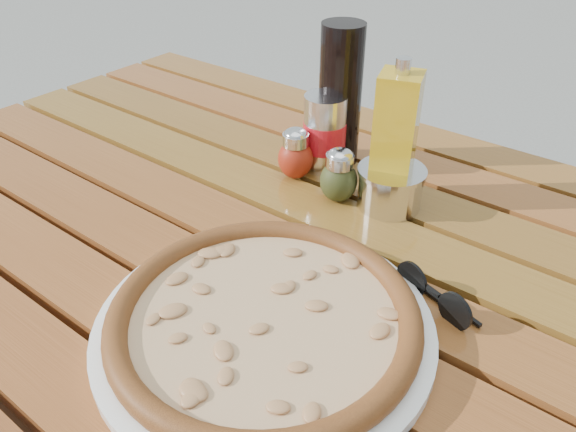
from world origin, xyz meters
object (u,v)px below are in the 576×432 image
Objects in this scene: oregano_shaker at (339,176)px; parmesan_tin at (390,187)px; pepper_shaker at (296,154)px; sunglasses at (434,295)px; soda_can at (325,133)px; table at (279,286)px; pizza at (264,316)px; plate at (264,327)px; olive_oil_cruet at (395,140)px; dark_bottle at (340,96)px.

oregano_shaker is 0.80× the size of parmesan_tin.
pepper_shaker reaches higher than sunglasses.
sunglasses is (0.28, -0.19, -0.04)m from soda_can.
table is 3.53× the size of pizza.
soda_can is at bearing 114.89° from plate.
pizza is at bearing -85.24° from olive_oil_cruet.
soda_can is 1.17× the size of parmesan_tin.
dark_bottle is 0.14m from olive_oil_cruet.
dark_bottle is 2.14× the size of parmesan_tin.
plate is at bearing -112.73° from sunglasses.
soda_can is 0.34m from sunglasses.
sunglasses is at bearing 3.04° from table.
dark_bottle reaches higher than soda_can.
oregano_shaker is 0.68× the size of soda_can.
table is at bearing -60.26° from pepper_shaker.
pepper_shaker reaches higher than pizza.
dark_bottle is (-0.07, 0.24, 0.19)m from table.
parmesan_tin is (0.14, -0.07, -0.08)m from dark_bottle.
parmesan_tin is at bearing 93.44° from plate.
table is at bearing -74.55° from dark_bottle.
sunglasses is (0.30, -0.14, -0.02)m from pepper_shaker.
table is at bearing -109.21° from olive_oil_cruet.
olive_oil_cruet reaches higher than sunglasses.
plate is at bearing -85.24° from olive_oil_cruet.
plate is at bearing -58.69° from pepper_shaker.
sunglasses is (0.12, 0.15, 0.01)m from plate.
parmesan_tin is 0.21m from sunglasses.
oregano_shaker is (0.09, -0.02, 0.00)m from pepper_shaker.
pizza is 0.19m from sunglasses.
olive_oil_cruet reaches higher than pepper_shaker.
plate reaches higher than table.
pepper_shaker is 0.11m from dark_bottle.
sunglasses is (0.12, 0.15, -0.01)m from pizza.
pepper_shaker is 0.68× the size of soda_can.
plate is 1.71× the size of olive_oil_cruet.
pepper_shaker is (-0.09, 0.15, 0.11)m from table.
soda_can is (-0.16, 0.34, 0.05)m from plate.
pizza is 3.59× the size of sunglasses.
oregano_shaker is 0.37× the size of dark_bottle.
plate is at bearing -67.58° from dark_bottle.
plate is 0.91× the size of pizza.
pizza is at bearing -57.01° from table.
plate is at bearing -72.52° from oregano_shaker.
olive_oil_cruet is at bearing -10.71° from soda_can.
pepper_shaker is 0.16m from parmesan_tin.
parmesan_tin is (0.16, 0.01, -0.01)m from pepper_shaker.
soda_can reaches higher than pepper_shaker.
table is 0.21m from pepper_shaker.
soda_can reaches higher than plate.
oregano_shaker is 0.74× the size of sunglasses.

